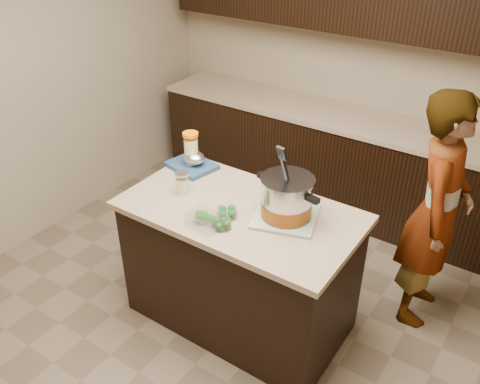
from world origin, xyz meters
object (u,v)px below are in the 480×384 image
object	(u,v)px
island	(240,266)
person	(437,213)
lemonade_pitcher	(191,152)
stock_pot	(287,200)

from	to	relation	value
island	person	xyz separation A→B (m)	(0.98, 0.78, 0.36)
person	lemonade_pitcher	bearing A→B (deg)	102.86
lemonade_pitcher	person	xyz separation A→B (m)	(1.55, 0.53, -0.21)
stock_pot	lemonade_pitcher	size ratio (longest dim) A/B	1.74
island	person	distance (m)	1.30
lemonade_pitcher	person	distance (m)	1.65
lemonade_pitcher	person	world-z (taller)	person
lemonade_pitcher	island	bearing A→B (deg)	-23.61
stock_pot	person	xyz separation A→B (m)	(0.70, 0.70, -0.21)
island	person	size ratio (longest dim) A/B	0.90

